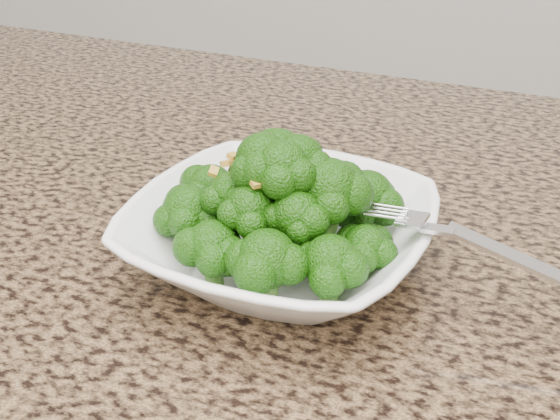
% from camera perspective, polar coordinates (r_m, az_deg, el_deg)
% --- Properties ---
extents(granite_counter, '(1.64, 1.04, 0.03)m').
position_cam_1_polar(granite_counter, '(0.53, -8.71, -7.14)').
color(granite_counter, brown).
rests_on(granite_counter, cabinet).
extents(bowl, '(0.22, 0.22, 0.05)m').
position_cam_1_polar(bowl, '(0.51, 0.00, -2.27)').
color(bowl, white).
rests_on(bowl, granite_counter).
extents(broccoli_pile, '(0.19, 0.19, 0.07)m').
position_cam_1_polar(broccoli_pile, '(0.48, 0.00, 4.09)').
color(broccoli_pile, '#1A5109').
rests_on(broccoli_pile, bowl).
extents(garlic_topping, '(0.11, 0.11, 0.01)m').
position_cam_1_polar(garlic_topping, '(0.47, 0.00, 8.44)').
color(garlic_topping, gold).
rests_on(garlic_topping, broccoli_pile).
extents(fork, '(0.18, 0.04, 0.01)m').
position_cam_1_polar(fork, '(0.47, 13.17, -1.66)').
color(fork, silver).
rests_on(fork, bowl).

